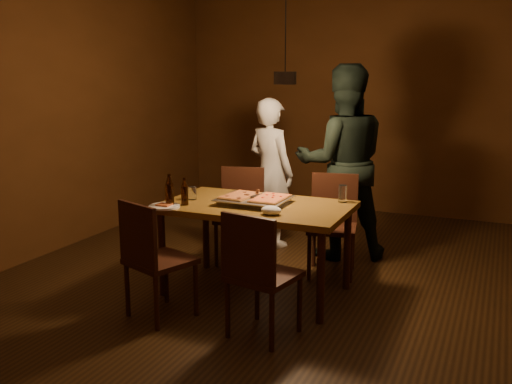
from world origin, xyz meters
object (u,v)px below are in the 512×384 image
at_px(chair_near_left, 151,250).
at_px(plate_slice, 164,206).
at_px(diner_white, 271,173).
at_px(chair_far_left, 241,205).
at_px(beer_bottle_a, 170,190).
at_px(pendant_lamp, 285,77).
at_px(dining_table, 256,213).
at_px(chair_far_right, 333,214).
at_px(pizza_tray, 254,201).
at_px(diner_dark, 342,163).
at_px(chair_near_right, 257,264).
at_px(beer_bottle_b, 185,191).

distance_m(chair_near_left, plate_slice, 0.48).
bearing_deg(diner_white, chair_far_left, 102.97).
bearing_deg(beer_bottle_a, pendant_lamp, 36.49).
relative_size(beer_bottle_a, diner_white, 0.17).
height_order(chair_near_left, beer_bottle_a, beer_bottle_a).
distance_m(plate_slice, diner_white, 1.71).
bearing_deg(chair_near_left, dining_table, 79.14).
bearing_deg(chair_far_right, dining_table, 48.01).
height_order(dining_table, pizza_tray, pizza_tray).
bearing_deg(diner_dark, chair_near_right, 64.41).
relative_size(chair_near_right, beer_bottle_b, 2.22).
bearing_deg(pendant_lamp, diner_dark, 77.75).
xyz_separation_m(dining_table, chair_far_left, (-0.48, 0.73, -0.14)).
bearing_deg(diner_dark, beer_bottle_a, 33.22).
height_order(diner_white, pendant_lamp, pendant_lamp).
bearing_deg(beer_bottle_a, diner_white, 83.21).
xyz_separation_m(chair_far_right, pizza_tray, (-0.46, -0.73, 0.24)).
height_order(chair_near_left, pizza_tray, chair_near_left).
height_order(beer_bottle_b, diner_dark, diner_dark).
relative_size(chair_near_right, pizza_tray, 0.89).
bearing_deg(diner_white, chair_near_right, 130.65).
bearing_deg(diner_white, pizza_tray, 127.17).
bearing_deg(dining_table, pendant_lamp, 53.69).
xyz_separation_m(chair_far_right, beer_bottle_a, (-1.04, -1.08, 0.34)).
relative_size(dining_table, beer_bottle_a, 5.76).
distance_m(chair_far_right, pizza_tray, 0.90).
relative_size(chair_near_right, beer_bottle_a, 1.88).
bearing_deg(chair_near_right, chair_far_right, 97.48).
height_order(chair_far_right, diner_dark, diner_dark).
xyz_separation_m(chair_far_right, beer_bottle_b, (-0.95, -1.00, 0.32)).
height_order(chair_far_left, beer_bottle_a, beer_bottle_a).
xyz_separation_m(beer_bottle_a, diner_white, (0.20, 1.64, -0.11)).
bearing_deg(dining_table, chair_far_right, 59.44).
height_order(chair_near_left, plate_slice, chair_near_left).
height_order(chair_far_left, chair_near_right, same).
xyz_separation_m(chair_near_left, pendant_lamp, (0.64, 1.02, 1.22)).
distance_m(chair_near_right, diner_dark, 2.05).
relative_size(chair_far_right, chair_near_left, 0.92).
bearing_deg(diner_white, diner_dark, -164.86).
relative_size(dining_table, chair_near_right, 3.06).
height_order(dining_table, chair_far_right, chair_far_right).
bearing_deg(chair_far_left, diner_dark, -163.23).
height_order(chair_far_right, chair_near_right, same).
xyz_separation_m(dining_table, pendant_lamp, (0.16, 0.22, 1.08)).
xyz_separation_m(chair_far_left, diner_dark, (0.86, 0.50, 0.40)).
relative_size(beer_bottle_b, plate_slice, 0.90).
relative_size(chair_far_left, diner_dark, 0.27).
bearing_deg(pizza_tray, chair_far_right, 60.96).
relative_size(chair_near_right, plate_slice, 1.99).
bearing_deg(pizza_tray, diner_white, 109.54).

